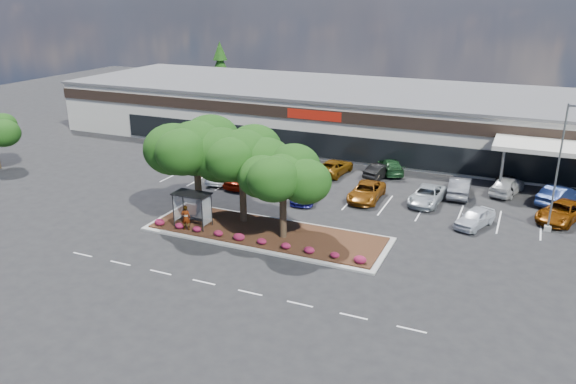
% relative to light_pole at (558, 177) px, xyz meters
% --- Properties ---
extents(ground, '(160.00, 160.00, 0.00)m').
position_rel_light_pole_xyz_m(ground, '(-17.05, -13.11, -4.24)').
color(ground, black).
rests_on(ground, ground).
extents(retail_store, '(80.40, 25.20, 6.25)m').
position_rel_light_pole_xyz_m(retail_store, '(-16.99, 20.80, -1.08)').
color(retail_store, beige).
rests_on(retail_store, ground).
extents(landscape_island, '(18.00, 6.00, 0.26)m').
position_rel_light_pole_xyz_m(landscape_island, '(-19.05, -9.11, -4.11)').
color(landscape_island, '#9B9B96').
rests_on(landscape_island, ground).
extents(lane_markings, '(33.12, 20.06, 0.01)m').
position_rel_light_pole_xyz_m(lane_markings, '(-17.19, -2.68, -4.23)').
color(lane_markings, silver).
rests_on(lane_markings, ground).
extents(shrub_row, '(17.00, 0.80, 0.50)m').
position_rel_light_pole_xyz_m(shrub_row, '(-19.05, -11.21, -3.73)').
color(shrub_row, maroon).
rests_on(shrub_row, landscape_island).
extents(bus_shelter, '(2.75, 1.55, 2.59)m').
position_rel_light_pole_xyz_m(bus_shelter, '(-24.55, -10.16, -1.93)').
color(bus_shelter, black).
rests_on(bus_shelter, landscape_island).
extents(island_tree_west, '(7.20, 7.20, 7.89)m').
position_rel_light_pole_xyz_m(island_tree_west, '(-25.05, -8.61, -0.03)').
color(island_tree_west, '#14360E').
rests_on(island_tree_west, landscape_island).
extents(island_tree_mid, '(6.60, 6.60, 7.32)m').
position_rel_light_pole_xyz_m(island_tree_mid, '(-21.55, -7.91, -0.32)').
color(island_tree_mid, '#14360E').
rests_on(island_tree_mid, landscape_island).
extents(island_tree_east, '(5.80, 5.80, 6.50)m').
position_rel_light_pole_xyz_m(island_tree_east, '(-17.55, -9.41, -0.73)').
color(island_tree_east, '#14360E').
rests_on(island_tree_east, landscape_island).
extents(conifer_north_west, '(4.40, 4.40, 10.00)m').
position_rel_light_pole_xyz_m(conifer_north_west, '(-47.05, 32.89, 0.76)').
color(conifer_north_west, '#14360E').
rests_on(conifer_north_west, ground).
extents(person_waiting, '(0.79, 0.63, 1.90)m').
position_rel_light_pole_xyz_m(person_waiting, '(-24.61, -11.13, -3.03)').
color(person_waiting, '#594C47').
rests_on(person_waiting, landscape_island).
extents(light_pole, '(1.43, 0.62, 9.58)m').
position_rel_light_pole_xyz_m(light_pole, '(0.00, 0.00, 0.00)').
color(light_pole, '#9B9B96').
rests_on(light_pole, ground).
extents(car_0, '(2.58, 4.87, 1.53)m').
position_rel_light_pole_xyz_m(car_0, '(-28.41, 0.47, -3.48)').
color(car_0, '#B2B8BF').
rests_on(car_0, ground).
extents(car_1, '(2.35, 5.17, 1.72)m').
position_rel_light_pole_xyz_m(car_1, '(-25.80, 0.33, -3.38)').
color(car_1, '#9C1806').
rests_on(car_1, ground).
extents(car_3, '(2.66, 5.06, 1.40)m').
position_rel_light_pole_xyz_m(car_3, '(-19.14, -1.02, -3.54)').
color(car_3, navy).
rests_on(car_3, ground).
extents(car_4, '(2.44, 5.20, 1.44)m').
position_rel_light_pole_xyz_m(car_4, '(-14.42, 1.06, -3.52)').
color(car_4, brown).
rests_on(car_4, ground).
extents(car_5, '(2.83, 5.29, 1.41)m').
position_rel_light_pole_xyz_m(car_5, '(-9.48, 2.26, -3.53)').
color(car_5, '#AEB6BB').
rests_on(car_5, ground).
extents(car_7, '(3.10, 4.48, 1.42)m').
position_rel_light_pole_xyz_m(car_7, '(-5.23, -1.32, -3.53)').
color(car_7, silver).
rests_on(car_7, ground).
extents(car_8, '(4.33, 5.89, 1.49)m').
position_rel_light_pole_xyz_m(car_8, '(0.81, 2.58, -3.50)').
color(car_8, '#713506').
rests_on(car_8, ground).
extents(car_9, '(3.11, 5.80, 1.55)m').
position_rel_light_pole_xyz_m(car_9, '(-31.95, 4.70, -3.47)').
color(car_9, '#1C4217').
rests_on(car_9, ground).
extents(car_10, '(3.93, 6.42, 1.66)m').
position_rel_light_pole_xyz_m(car_10, '(-24.80, 6.47, -3.41)').
color(car_10, black).
rests_on(car_10, ground).
extents(car_11, '(2.86, 5.33, 1.42)m').
position_rel_light_pole_xyz_m(car_11, '(-19.33, 6.87, -3.53)').
color(car_11, '#6A400A').
rests_on(car_11, ground).
extents(car_12, '(2.67, 4.38, 1.36)m').
position_rel_light_pole_xyz_m(car_12, '(-14.90, 7.63, -3.56)').
color(car_12, black).
rests_on(car_12, ground).
extents(car_13, '(3.84, 5.26, 1.42)m').
position_rel_light_pole_xyz_m(car_13, '(-14.35, 9.33, -3.53)').
color(car_13, '#19411F').
rests_on(car_13, ground).
extents(car_14, '(2.01, 5.06, 1.64)m').
position_rel_light_pole_xyz_m(car_14, '(-7.25, 5.34, -3.42)').
color(car_14, '#56575D').
rests_on(car_14, ground).
extents(car_15, '(3.11, 5.07, 1.61)m').
position_rel_light_pole_xyz_m(car_15, '(-3.47, 7.44, -3.43)').
color(car_15, silver).
rests_on(car_15, ground).
extents(car_16, '(1.95, 4.68, 1.58)m').
position_rel_light_pole_xyz_m(car_16, '(-3.69, 8.16, -3.45)').
color(car_16, black).
rests_on(car_16, ground).
extents(car_17, '(3.59, 5.29, 1.65)m').
position_rel_light_pole_xyz_m(car_17, '(0.61, 6.50, -3.41)').
color(car_17, navy).
rests_on(car_17, ground).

